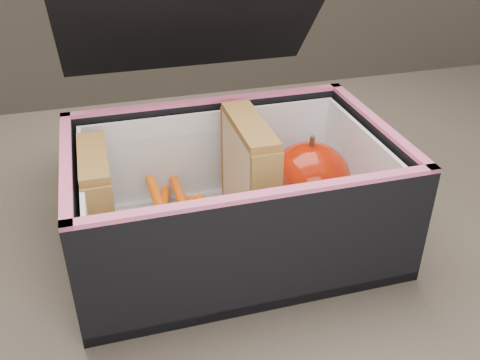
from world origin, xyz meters
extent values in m
cube|color=brown|center=(0.00, 0.00, 0.73)|extent=(1.20, 0.80, 0.03)
cube|color=#382D26|center=(0.55, 0.35, 0.36)|extent=(0.05, 0.05, 0.72)
cube|color=black|center=(-0.03, 0.17, 0.93)|extent=(0.29, 0.13, 0.14)
cube|color=beige|center=(-0.15, 0.02, 0.81)|extent=(0.01, 0.08, 0.09)
cube|color=#B15C60|center=(-0.15, 0.02, 0.81)|extent=(0.01, 0.08, 0.08)
cube|color=beige|center=(-0.14, 0.02, 0.81)|extent=(0.01, 0.08, 0.09)
cube|color=brown|center=(-0.15, 0.02, 0.86)|extent=(0.02, 0.09, 0.01)
cube|color=beige|center=(-0.02, 0.02, 0.82)|extent=(0.01, 0.10, 0.10)
cube|color=#B15C60|center=(-0.01, 0.02, 0.81)|extent=(0.01, 0.09, 0.10)
cube|color=beige|center=(0.00, 0.02, 0.82)|extent=(0.01, 0.10, 0.10)
cube|color=brown|center=(-0.01, 0.02, 0.87)|extent=(0.03, 0.10, 0.01)
cylinder|color=#ED5D00|center=(-0.06, 0.03, 0.77)|extent=(0.02, 0.08, 0.01)
cylinder|color=#ED5D00|center=(-0.06, 0.01, 0.78)|extent=(0.02, 0.08, 0.01)
cylinder|color=#ED5D00|center=(-0.06, -0.01, 0.80)|extent=(0.02, 0.08, 0.01)
cylinder|color=#ED5D00|center=(-0.09, 0.06, 0.77)|extent=(0.03, 0.08, 0.01)
cylinder|color=#ED5D00|center=(-0.07, 0.06, 0.78)|extent=(0.01, 0.08, 0.01)
cylinder|color=#ED5D00|center=(-0.09, 0.04, 0.80)|extent=(0.01, 0.08, 0.01)
cube|color=white|center=(0.06, 0.02, 0.77)|extent=(0.08, 0.08, 0.01)
ellipsoid|color=#900F02|center=(0.05, 0.02, 0.81)|extent=(0.11, 0.11, 0.07)
cylinder|color=#472B19|center=(0.05, 0.02, 0.85)|extent=(0.01, 0.01, 0.01)
camera|label=1|loc=(-0.13, -0.39, 1.08)|focal=40.00mm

